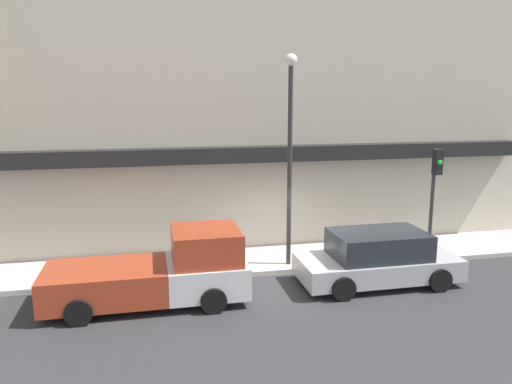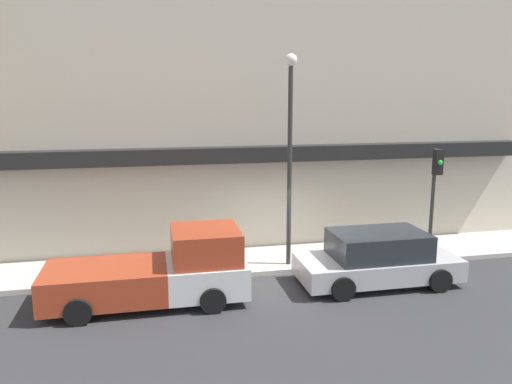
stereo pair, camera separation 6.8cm
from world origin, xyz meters
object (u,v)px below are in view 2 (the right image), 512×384
Objects in this scene: fire_hydrant at (347,249)px; street_lamp at (290,139)px; pickup_truck at (161,272)px; traffic_light at (435,182)px; parked_car at (378,259)px.

fire_hydrant is 4.03m from street_lamp.
pickup_truck is 9.04m from traffic_light.
street_lamp reaches higher than pickup_truck.
street_lamp is at bearing 22.07° from pickup_truck.
street_lamp is (-1.94, -0.02, 3.53)m from fire_hydrant.
pickup_truck reaches higher than fire_hydrant.
street_lamp reaches higher than traffic_light.
traffic_light reaches higher than fire_hydrant.
street_lamp is 1.83× the size of traffic_light.
parked_car is 1.31× the size of traffic_light.
fire_hydrant is at bearing 179.48° from traffic_light.
parked_car is 1.76m from fire_hydrant.
traffic_light is (4.82, -0.01, -1.49)m from street_lamp.
traffic_light is at bearing 34.09° from parked_car.
fire_hydrant is (-0.19, 1.73, -0.25)m from parked_car.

